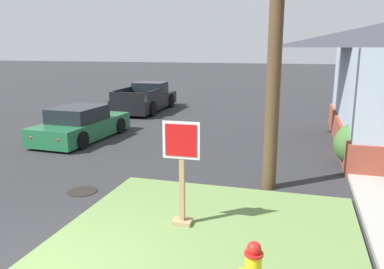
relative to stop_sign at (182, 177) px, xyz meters
The scene contains 6 objects.
grass_corner_patch 1.20m from the stop_sign, 32.05° to the right, with size 5.35×5.21×0.08m, color #668447.
stop_sign is the anchor object (origin of this frame).
manhole_cover 3.26m from the stop_sign, 157.96° to the left, with size 0.70×0.70×0.02m, color black.
parked_sedan_green 8.36m from the stop_sign, 134.18° to the left, with size 2.05×4.33×1.25m.
pickup_truck_black 14.28m from the stop_sign, 115.16° to the left, with size 2.18×5.26×1.48m.
shrub_by_curb 6.35m from the stop_sign, 53.77° to the left, with size 1.46×1.46×1.31m, color #3A652D.
Camera 1 is at (3.74, -4.19, 3.38)m, focal length 36.24 mm.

